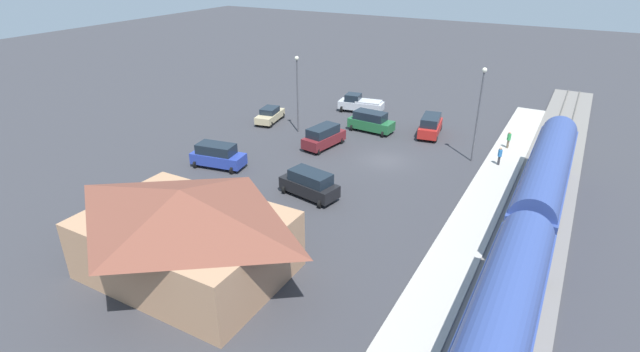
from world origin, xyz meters
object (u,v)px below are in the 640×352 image
at_px(light_pole_near_platform, 479,105).
at_px(suv_red, 430,125).
at_px(pedestrian_on_platform, 509,139).
at_px(suv_black, 310,184).
at_px(sedan_tan, 270,115).
at_px(passenger_train, 493,349).
at_px(pickup_silver, 360,104).
at_px(pedestrian_waiting_far, 500,155).
at_px(station_building, 185,231).
at_px(suv_green, 371,121).
at_px(suv_blue, 218,155).
at_px(suv_maroon, 324,136).
at_px(light_pole_lot_center, 297,86).

bearing_deg(light_pole_near_platform, suv_red, -40.37).
distance_m(pedestrian_on_platform, suv_black, 21.70).
bearing_deg(sedan_tan, passenger_train, 138.36).
xyz_separation_m(pickup_silver, suv_red, (-10.03, 3.90, 0.12)).
bearing_deg(pickup_silver, passenger_train, 122.52).
relative_size(pedestrian_on_platform, pedestrian_waiting_far, 1.00).
bearing_deg(station_building, passenger_train, 178.08).
distance_m(pedestrian_waiting_far, suv_red, 9.54).
xyz_separation_m(suv_green, light_pole_near_platform, (-11.63, 2.81, 4.32)).
xyz_separation_m(suv_blue, suv_black, (-10.26, 0.95, 0.00)).
bearing_deg(sedan_tan, pedestrian_on_platform, -170.49).
bearing_deg(pedestrian_waiting_far, suv_red, -32.54).
bearing_deg(suv_red, suv_black, 77.26).
bearing_deg(suv_red, station_building, 79.56).
bearing_deg(suv_black, pedestrian_waiting_far, -132.60).
height_order(suv_blue, suv_red, same).
bearing_deg(passenger_train, light_pole_near_platform, -75.61).
relative_size(passenger_train, sedan_tan, 11.69).
height_order(passenger_train, pedestrian_waiting_far, passenger_train).
height_order(sedan_tan, suv_maroon, suv_maroon).
relative_size(passenger_train, light_pole_lot_center, 6.75).
xyz_separation_m(suv_blue, sedan_tan, (3.03, -12.73, -0.27)).
bearing_deg(suv_blue, sedan_tan, -76.61).
bearing_deg(pickup_silver, suv_red, 158.74).
height_order(pedestrian_waiting_far, suv_red, suv_red).
xyz_separation_m(pickup_silver, light_pole_lot_center, (2.87, 9.85, 4.11)).
relative_size(sedan_tan, light_pole_lot_center, 0.58).
xyz_separation_m(suv_blue, light_pole_near_platform, (-19.98, -12.73, 4.32)).
relative_size(pedestrian_waiting_far, suv_blue, 0.33).
xyz_separation_m(station_building, suv_blue, (8.78, -13.16, -1.80)).
distance_m(suv_red, light_pole_near_platform, 8.48).
xyz_separation_m(suv_black, suv_maroon, (4.17, -9.92, 0.00)).
xyz_separation_m(pedestrian_on_platform, suv_red, (8.03, -0.45, -0.13)).
bearing_deg(sedan_tan, pickup_silver, -130.69).
bearing_deg(station_building, light_pole_lot_center, -73.60).
bearing_deg(suv_maroon, pedestrian_on_platform, -153.86).
height_order(pickup_silver, suv_black, suv_black).
bearing_deg(light_pole_near_platform, pedestrian_waiting_far, 170.73).
distance_m(passenger_train, suv_black, 20.98).
distance_m(sedan_tan, pickup_silver, 11.38).
bearing_deg(passenger_train, station_building, -1.92).
xyz_separation_m(pedestrian_on_platform, suv_green, (14.11, 1.47, -0.13)).
bearing_deg(suv_maroon, suv_black, 112.81).
height_order(pickup_silver, suv_green, suv_green).
height_order(pickup_silver, light_pole_lot_center, light_pole_lot_center).
height_order(pedestrian_on_platform, light_pole_lot_center, light_pole_lot_center).
xyz_separation_m(station_building, pedestrian_on_platform, (-13.67, -30.17, -1.66)).
bearing_deg(passenger_train, pedestrian_on_platform, -82.00).
height_order(suv_maroon, light_pole_lot_center, light_pole_lot_center).
bearing_deg(light_pole_near_platform, pedestrian_on_platform, -120.07).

